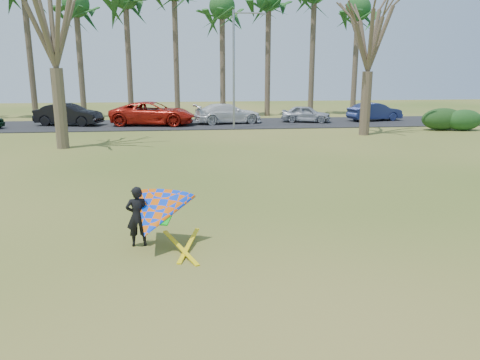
{
  "coord_description": "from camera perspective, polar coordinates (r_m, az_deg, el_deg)",
  "views": [
    {
      "loc": [
        -1.56,
        -10.81,
        4.2
      ],
      "look_at": [
        0.0,
        2.0,
        1.1
      ],
      "focal_mm": 35.0,
      "sensor_mm": 36.0,
      "label": 1
    }
  ],
  "objects": [
    {
      "name": "palm_6",
      "position": [
        42.25,
        -2.2,
        20.24
      ],
      "size": [
        4.84,
        4.84,
        10.84
      ],
      "color": "brown",
      "rests_on": "ground"
    },
    {
      "name": "streetlight",
      "position": [
        33.02,
        -0.49,
        13.96
      ],
      "size": [
        2.28,
        0.18,
        8.0
      ],
      "color": "gray",
      "rests_on": "ground"
    },
    {
      "name": "bare_tree_right",
      "position": [
        31.13,
        15.61,
        17.39
      ],
      "size": [
        6.27,
        6.27,
        9.21
      ],
      "color": "#46362A",
      "rests_on": "ground"
    },
    {
      "name": "bare_tree_left",
      "position": [
        26.74,
        -22.02,
        18.4
      ],
      "size": [
        6.6,
        6.6,
        9.7
      ],
      "color": "#4A3E2C",
      "rests_on": "ground"
    },
    {
      "name": "hedge_far",
      "position": [
        35.76,
        25.62,
        6.61
      ],
      "size": [
        2.6,
        1.22,
        1.44
      ],
      "primitive_type": "ellipsoid",
      "color": "#163E16",
      "rests_on": "ground"
    },
    {
      "name": "car_3",
      "position": [
        36.15,
        -1.49,
        8.11
      ],
      "size": [
        5.41,
        2.89,
        1.49
      ],
      "primitive_type": "imported",
      "rotation": [
        0.0,
        0.0,
        1.73
      ],
      "color": "silver",
      "rests_on": "parking_strip"
    },
    {
      "name": "palm_7",
      "position": [
        42.86,
        3.51,
        21.05
      ],
      "size": [
        4.84,
        4.84,
        11.54
      ],
      "color": "#4E3F2E",
      "rests_on": "ground"
    },
    {
      "name": "kite_flyer",
      "position": [
        11.2,
        -10.39,
        -4.18
      ],
      "size": [
        2.13,
        2.39,
        2.02
      ],
      "color": "black",
      "rests_on": "ground"
    },
    {
      "name": "car_5",
      "position": [
        39.48,
        16.1,
        8.01
      ],
      "size": [
        4.57,
        2.37,
        1.44
      ],
      "primitive_type": "imported",
      "rotation": [
        0.0,
        0.0,
        1.77
      ],
      "color": "navy",
      "rests_on": "parking_strip"
    },
    {
      "name": "ground",
      "position": [
        11.7,
        1.19,
        -7.53
      ],
      "size": [
        100.0,
        100.0,
        0.0
      ],
      "primitive_type": "plane",
      "color": "#2C5512",
      "rests_on": "ground"
    },
    {
      "name": "car_2",
      "position": [
        35.62,
        -10.57,
        7.99
      ],
      "size": [
        6.52,
        3.72,
        1.72
      ],
      "primitive_type": "imported",
      "rotation": [
        0.0,
        0.0,
        1.42
      ],
      "color": "#B2190E",
      "rests_on": "parking_strip"
    },
    {
      "name": "hedge_near",
      "position": [
        35.42,
        23.48,
        6.83
      ],
      "size": [
        3.05,
        1.38,
        1.52
      ],
      "primitive_type": "ellipsoid",
      "color": "#163513",
      "rests_on": "ground"
    },
    {
      "name": "palm_9",
      "position": [
        44.89,
        14.21,
        19.47
      ],
      "size": [
        4.84,
        4.84,
        10.84
      ],
      "color": "#46382A",
      "rests_on": "ground"
    },
    {
      "name": "car_4",
      "position": [
        37.29,
        8.05,
        7.99
      ],
      "size": [
        4.08,
        2.62,
        1.29
      ],
      "primitive_type": "imported",
      "rotation": [
        0.0,
        0.0,
        1.26
      ],
      "color": "#9FA3AC",
      "rests_on": "parking_strip"
    },
    {
      "name": "parking_strip",
      "position": [
        36.08,
        -4.45,
        6.83
      ],
      "size": [
        46.0,
        7.0,
        0.06
      ],
      "primitive_type": "cube",
      "color": "black",
      "rests_on": "ground"
    },
    {
      "name": "car_1",
      "position": [
        37.04,
        -20.18,
        7.5
      ],
      "size": [
        5.1,
        2.84,
        1.59
      ],
      "primitive_type": "imported",
      "rotation": [
        0.0,
        0.0,
        1.32
      ],
      "color": "black",
      "rests_on": "parking_strip"
    },
    {
      "name": "palm_3",
      "position": [
        42.94,
        -19.37,
        19.42
      ],
      "size": [
        4.84,
        4.84,
        10.84
      ],
      "color": "brown",
      "rests_on": "ground"
    }
  ]
}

